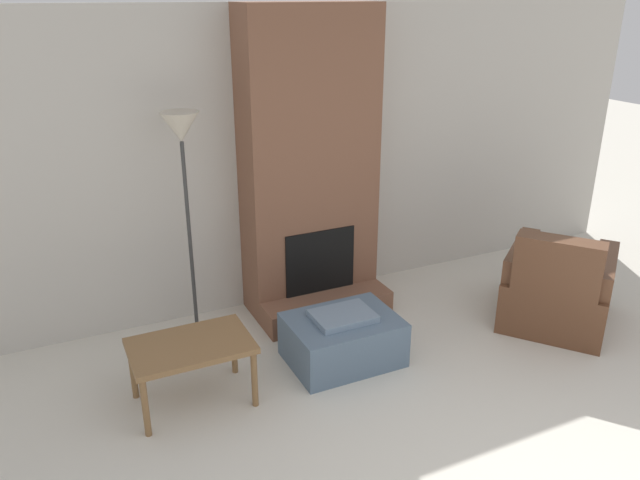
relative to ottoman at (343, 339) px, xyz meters
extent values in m
cube|color=#BCB7AD|center=(0.18, 1.24, 1.11)|extent=(7.44, 0.06, 2.60)
cube|color=brown|center=(0.18, 0.99, 1.11)|extent=(1.15, 0.43, 2.60)
cube|color=brown|center=(0.18, 0.63, -0.08)|extent=(1.15, 0.31, 0.21)
cube|color=black|center=(0.18, 0.77, 0.31)|extent=(0.65, 0.02, 0.57)
cube|color=slate|center=(0.00, 0.00, -0.01)|extent=(0.83, 0.62, 0.36)
cube|color=slate|center=(0.00, 0.00, 0.20)|extent=(0.46, 0.34, 0.05)
cube|color=brown|center=(1.98, -0.21, 0.03)|extent=(1.28, 1.25, 0.44)
cube|color=brown|center=(1.67, -0.45, 0.26)|extent=(0.57, 0.65, 0.89)
cube|color=brown|center=(2.18, -0.47, 0.13)|extent=(0.79, 0.67, 0.64)
cube|color=brown|center=(1.78, 0.05, 0.13)|extent=(0.79, 0.67, 0.64)
cube|color=brown|center=(-1.18, -0.03, 0.26)|extent=(0.81, 0.53, 0.04)
cylinder|color=brown|center=(-1.54, -0.25, 0.03)|extent=(0.04, 0.04, 0.43)
cylinder|color=brown|center=(-0.81, -0.25, 0.03)|extent=(0.04, 0.04, 0.43)
cylinder|color=brown|center=(-1.54, 0.20, 0.03)|extent=(0.04, 0.04, 0.43)
cylinder|color=brown|center=(-0.81, 0.20, 0.03)|extent=(0.04, 0.04, 0.43)
cylinder|color=#333333|center=(-0.92, 0.88, -0.18)|extent=(0.22, 0.22, 0.02)
cylinder|color=#333333|center=(-0.92, 0.88, 0.64)|extent=(0.03, 0.03, 1.62)
cone|color=beige|center=(-0.92, 0.88, 1.56)|extent=(0.29, 0.29, 0.22)
camera|label=1|loc=(-1.94, -3.69, 2.49)|focal=35.00mm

